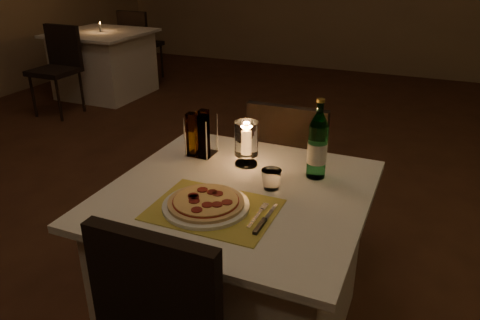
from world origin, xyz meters
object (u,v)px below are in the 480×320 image
at_px(main_table, 238,265).
at_px(water_bottle, 317,146).
at_px(tumbler, 271,179).
at_px(chair_far, 290,164).
at_px(neighbor_table_left, 105,64).
at_px(hurricane_candle, 246,140).
at_px(pizza, 206,202).
at_px(plate, 206,206).

xyz_separation_m(main_table, water_bottle, (0.25, 0.23, 0.50)).
height_order(main_table, tumbler, tumbler).
bearing_deg(chair_far, water_bottle, -62.39).
bearing_deg(chair_far, tumbler, -79.87).
bearing_deg(tumbler, main_table, -152.74).
bearing_deg(water_bottle, tumbler, -127.53).
bearing_deg(neighbor_table_left, chair_far, -36.54).
bearing_deg(water_bottle, hurricane_candle, -178.94).
bearing_deg(neighbor_table_left, water_bottle, -39.77).
height_order(water_bottle, neighbor_table_left, water_bottle).
relative_size(pizza, water_bottle, 0.83).
height_order(main_table, pizza, pizza).
bearing_deg(water_bottle, main_table, -136.92).
bearing_deg(water_bottle, neighbor_table_left, 140.23).
bearing_deg(water_bottle, chair_far, 117.61).
distance_m(main_table, pizza, 0.44).
xyz_separation_m(water_bottle, neighbor_table_left, (-3.22, 2.68, -0.50)).
height_order(hurricane_candle, neighbor_table_left, hurricane_candle).
bearing_deg(hurricane_candle, main_table, -75.49).
height_order(main_table, chair_far, chair_far).
bearing_deg(tumbler, water_bottle, 52.47).
xyz_separation_m(chair_far, tumbler, (0.12, -0.65, 0.23)).
distance_m(water_bottle, neighbor_table_left, 4.21).
bearing_deg(pizza, neighbor_table_left, 133.32).
height_order(plate, neighbor_table_left, plate).
bearing_deg(main_table, plate, -105.52).
relative_size(water_bottle, neighbor_table_left, 0.34).
height_order(pizza, tumbler, tumbler).
xyz_separation_m(tumbler, neighbor_table_left, (-3.08, 2.85, -0.41)).
bearing_deg(plate, pizza, 66.53).
height_order(pizza, water_bottle, water_bottle).
distance_m(hurricane_candle, neighbor_table_left, 3.98).
height_order(plate, tumbler, tumbler).
height_order(tumbler, hurricane_candle, hurricane_candle).
distance_m(pizza, hurricane_candle, 0.42).
relative_size(chair_far, neighbor_table_left, 0.90).
relative_size(main_table, neighbor_table_left, 1.00).
bearing_deg(main_table, pizza, -105.52).
bearing_deg(pizza, tumbler, 55.21).
bearing_deg(neighbor_table_left, pizza, -46.68).
height_order(main_table, hurricane_candle, hurricane_candle).
bearing_deg(hurricane_candle, plate, -88.71).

